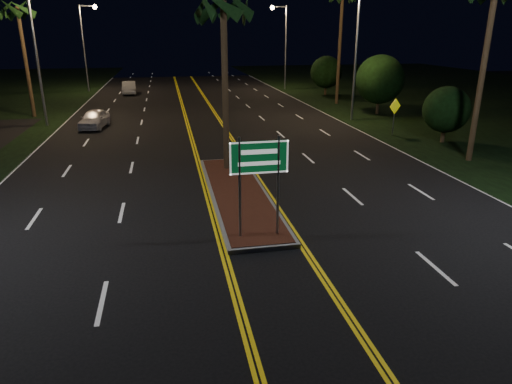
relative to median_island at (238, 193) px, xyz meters
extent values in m
plane|color=black|center=(0.00, -7.00, -0.08)|extent=(120.00, 120.00, 0.00)
cube|color=gray|center=(0.00, 0.00, -0.01)|extent=(2.25, 10.25, 0.15)
cube|color=#592819|center=(0.00, 0.00, 0.08)|extent=(2.00, 10.00, 0.02)
cylinder|color=gray|center=(-0.60, -4.20, 1.67)|extent=(0.08, 0.08, 3.20)
cylinder|color=gray|center=(0.60, -4.20, 1.67)|extent=(0.08, 0.08, 3.20)
cube|color=#07471E|center=(0.00, -4.20, 2.62)|extent=(1.80, 0.04, 1.00)
cube|color=white|center=(0.00, -4.22, 2.62)|extent=(1.80, 0.01, 1.00)
cylinder|color=gray|center=(-11.00, 17.00, 4.42)|extent=(0.18, 0.18, 9.00)
cylinder|color=gray|center=(-11.00, 37.00, 4.42)|extent=(0.18, 0.18, 9.00)
cube|color=gray|center=(-10.20, 37.00, 8.77)|extent=(1.60, 0.12, 0.12)
sphere|color=#FFBE72|center=(-9.40, 37.00, 8.67)|extent=(0.44, 0.44, 0.44)
cylinder|color=gray|center=(11.00, 15.00, 4.42)|extent=(0.18, 0.18, 9.00)
cylinder|color=gray|center=(11.00, 35.00, 4.42)|extent=(0.18, 0.18, 9.00)
cube|color=gray|center=(10.20, 35.00, 8.77)|extent=(1.60, 0.12, 0.12)
sphere|color=#FFBE72|center=(9.40, 35.00, 8.67)|extent=(0.44, 0.44, 0.44)
cylinder|color=#382819|center=(0.00, 3.50, 3.67)|extent=(0.28, 0.28, 7.50)
cylinder|color=#382819|center=(-12.80, 21.00, 3.92)|extent=(0.28, 0.28, 8.00)
cylinder|color=#382819|center=(12.50, 3.00, 4.17)|extent=(0.28, 0.28, 8.50)
cylinder|color=#382819|center=(12.80, 23.00, 4.67)|extent=(0.28, 0.28, 9.50)
cylinder|color=#382819|center=(13.50, 7.00, 0.37)|extent=(0.24, 0.24, 0.90)
sphere|color=black|center=(13.50, 7.00, 1.87)|extent=(2.70, 2.70, 2.70)
cylinder|color=#382819|center=(14.00, 17.00, 0.55)|extent=(0.24, 0.24, 1.26)
sphere|color=black|center=(14.00, 17.00, 2.65)|extent=(3.78, 3.78, 3.78)
cylinder|color=#382819|center=(13.80, 29.00, 0.46)|extent=(0.24, 0.24, 1.08)
sphere|color=black|center=(13.80, 29.00, 2.26)|extent=(3.24, 3.24, 3.24)
imported|color=silver|center=(-7.56, 15.53, 0.64)|extent=(2.51, 4.60, 1.46)
imported|color=silver|center=(-6.40, 33.85, 0.67)|extent=(2.13, 4.60, 1.51)
cylinder|color=gray|center=(11.46, 9.36, 0.93)|extent=(0.07, 0.07, 2.04)
cube|color=#CECD0A|center=(11.46, 9.34, 1.77)|extent=(0.92, 0.41, 0.98)
camera|label=1|loc=(-2.64, -17.19, 6.18)|focal=32.00mm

